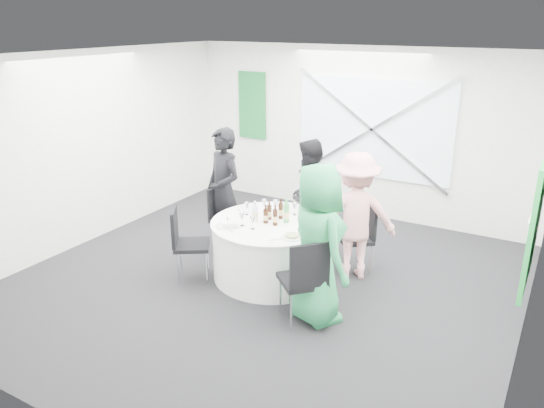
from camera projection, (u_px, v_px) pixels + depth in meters
The scene contains 49 objects.
floor at pixel (264, 282), 6.81m from camera, with size 6.00×6.00×0.00m, color black.
ceiling at pixel (263, 57), 5.88m from camera, with size 6.00×6.00×0.00m, color silver.
wall_back at pixel (356, 133), 8.80m from camera, with size 6.00×6.00×0.00m, color white.
wall_front at pixel (55, 278), 3.90m from camera, with size 6.00×6.00×0.00m, color white.
wall_left at pixel (88, 148), 7.76m from camera, with size 6.00×6.00×0.00m, color white.
wall_right at pixel (540, 223), 4.94m from camera, with size 6.00×6.00×0.00m, color white.
window_panel at pixel (373, 129), 8.59m from camera, with size 2.60×0.03×1.60m, color silver.
window_brace_a at pixel (372, 129), 8.56m from camera, with size 0.05×0.05×3.16m, color silver.
window_brace_b at pixel (372, 129), 8.56m from camera, with size 0.05×0.05×3.16m, color silver.
green_banner at pixel (252, 105), 9.60m from camera, with size 0.55×0.04×1.20m, color #125D28.
green_sign at pixel (535, 222), 5.52m from camera, with size 0.05×1.20×1.40m, color green.
banquet_table at pixel (272, 249), 6.85m from camera, with size 1.56×1.56×0.76m.
chair_back at pixel (312, 213), 7.66m from camera, with size 0.44×0.45×0.92m.
chair_back_left at pixel (224, 214), 7.61m from camera, with size 0.55×0.54×0.92m.
chair_back_right at pixel (361, 232), 6.98m from camera, with size 0.58×0.58×0.91m.
chair_front_right at pixel (305, 276), 5.67m from camera, with size 0.65×0.65×1.02m.
chair_front_left at pixel (185, 238), 6.72m from camera, with size 0.61×0.60×0.96m.
person_man_back_left at pixel (224, 191), 7.48m from camera, with size 0.65×0.43×1.79m, color black.
person_man_back at pixel (308, 195), 7.58m from camera, with size 0.79×0.43×1.62m, color black.
person_woman_pink at pixel (355, 216), 6.72m from camera, with size 1.07×0.50×1.66m, color pink.
person_woman_green at pixel (317, 244), 5.71m from camera, with size 0.88×0.57×1.80m, color #279052.
plate_back at pixel (296, 210), 7.10m from camera, with size 0.26×0.26×0.01m.
plate_back_left at pixel (247, 209), 7.16m from camera, with size 0.26×0.26×0.01m.
plate_back_right at pixel (315, 220), 6.75m from camera, with size 0.29×0.29×0.04m.
plate_front_right at pixel (292, 236), 6.24m from camera, with size 0.26×0.26×0.04m.
plate_front_left at pixel (226, 226), 6.58m from camera, with size 0.27×0.27×0.01m.
napkin at pixel (230, 224), 6.54m from camera, with size 0.19×0.13×0.05m, color white.
beer_bottle_a at pixel (269, 212), 6.78m from camera, with size 0.06×0.06×0.25m.
beer_bottle_b at pixel (281, 211), 6.80m from camera, with size 0.06×0.06×0.27m.
beer_bottle_c at pixel (275, 217), 6.58m from camera, with size 0.06×0.06×0.27m.
beer_bottle_d at pixel (266, 216), 6.66m from camera, with size 0.06×0.06×0.24m.
green_water_bottle at pixel (286, 213), 6.68m from camera, with size 0.08×0.08×0.30m.
clear_water_bottle at pixel (255, 214), 6.71m from camera, with size 0.08×0.08×0.27m.
wine_glass_a at pixel (264, 203), 7.03m from camera, with size 0.07×0.07×0.17m.
wine_glass_b at pixel (247, 206), 6.93m from camera, with size 0.07×0.07×0.17m.
wine_glass_c at pixel (295, 206), 6.92m from camera, with size 0.07×0.07×0.17m.
wine_glass_d at pixel (276, 204), 7.01m from camera, with size 0.07×0.07×0.17m.
wine_glass_e at pixel (253, 220), 6.45m from camera, with size 0.07×0.07×0.17m.
wine_glass_f at pixel (242, 216), 6.56m from camera, with size 0.07×0.07×0.17m.
fork_a at pixel (228, 219), 6.79m from camera, with size 0.01×0.15×0.01m, color silver.
knife_a at pixel (232, 231), 6.44m from camera, with size 0.01×0.15×0.01m, color silver.
fork_b at pixel (305, 211), 7.08m from camera, with size 0.01×0.15×0.01m, color silver.
knife_b at pixel (282, 207), 7.25m from camera, with size 0.01×0.15×0.01m, color silver.
fork_c at pixel (266, 206), 7.26m from camera, with size 0.01×0.15×0.01m, color silver.
knife_c at pixel (243, 210), 7.12m from camera, with size 0.01×0.15×0.01m, color silver.
fork_d at pixel (315, 228), 6.51m from camera, with size 0.01×0.15×0.01m, color silver.
knife_d at pixel (314, 217), 6.89m from camera, with size 0.01×0.15×0.01m, color silver.
fork_e at pixel (275, 240), 6.18m from camera, with size 0.01×0.15×0.01m, color silver.
knife_e at pixel (304, 235), 6.32m from camera, with size 0.01×0.15×0.01m, color silver.
Camera 1 is at (3.13, -5.23, 3.22)m, focal length 35.00 mm.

